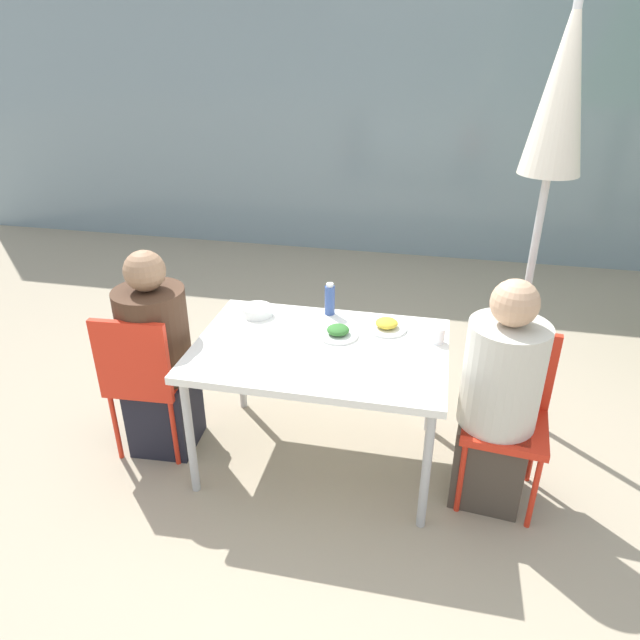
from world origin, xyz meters
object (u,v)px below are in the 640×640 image
object	(u,v)px
chair_left	(144,373)
salad_bowl	(257,311)
closed_umbrella	(558,117)
person_right	(498,404)
drinking_cup	(438,335)
person_left	(158,361)
bottle	(330,299)
chair_right	(508,403)

from	to	relation	value
chair_left	salad_bowl	distance (m)	0.70
chair_left	closed_umbrella	bearing A→B (deg)	19.52
closed_umbrella	salad_bowl	bearing A→B (deg)	-163.62
chair_left	person_right	bearing A→B (deg)	-2.07
chair_left	drinking_cup	size ratio (longest dim) A/B	10.51
person_left	salad_bowl	world-z (taller)	person_left
person_left	bottle	distance (m)	1.01
chair_right	person_right	world-z (taller)	person_right
bottle	drinking_cup	world-z (taller)	bottle
chair_left	person_right	world-z (taller)	person_right
person_right	bottle	distance (m)	1.07
chair_left	person_right	size ratio (longest dim) A/B	0.73
person_left	chair_right	world-z (taller)	person_left
person_left	chair_right	bearing A→B (deg)	-2.34
closed_umbrella	drinking_cup	bearing A→B (deg)	-131.54
person_right	bottle	bearing A→B (deg)	-21.25
closed_umbrella	drinking_cup	world-z (taller)	closed_umbrella
chair_left	chair_right	distance (m)	1.90
chair_left	salad_bowl	size ratio (longest dim) A/B	5.25
person_left	salad_bowl	bearing A→B (deg)	31.50
chair_right	drinking_cup	xyz separation A→B (m)	(-0.37, 0.18, 0.25)
closed_umbrella	drinking_cup	size ratio (longest dim) A/B	28.32
chair_left	bottle	xyz separation A→B (m)	(0.92, 0.52, 0.29)
person_left	drinking_cup	distance (m)	1.52
person_right	drinking_cup	bearing A→B (deg)	-33.75
person_right	drinking_cup	world-z (taller)	person_right
chair_left	person_right	distance (m)	1.84
person_left	drinking_cup	world-z (taller)	person_left
closed_umbrella	bottle	xyz separation A→B (m)	(-1.10, -0.34, -0.97)
drinking_cup	person_left	bearing A→B (deg)	-171.61
person_right	bottle	xyz separation A→B (m)	(-0.92, 0.47, 0.25)
drinking_cup	chair_left	bearing A→B (deg)	-168.84
closed_umbrella	person_right	bearing A→B (deg)	-102.32
chair_right	salad_bowl	size ratio (longest dim) A/B	5.25
bottle	person_right	bearing A→B (deg)	-27.18
person_left	chair_right	distance (m)	1.85
chair_left	chair_right	bearing A→B (deg)	0.12
person_right	drinking_cup	size ratio (longest dim) A/B	14.37
closed_umbrella	bottle	size ratio (longest dim) A/B	12.69
drinking_cup	bottle	bearing A→B (deg)	160.60
person_right	drinking_cup	distance (m)	0.45
person_left	chair_right	xyz separation A→B (m)	(1.85, 0.03, -0.03)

